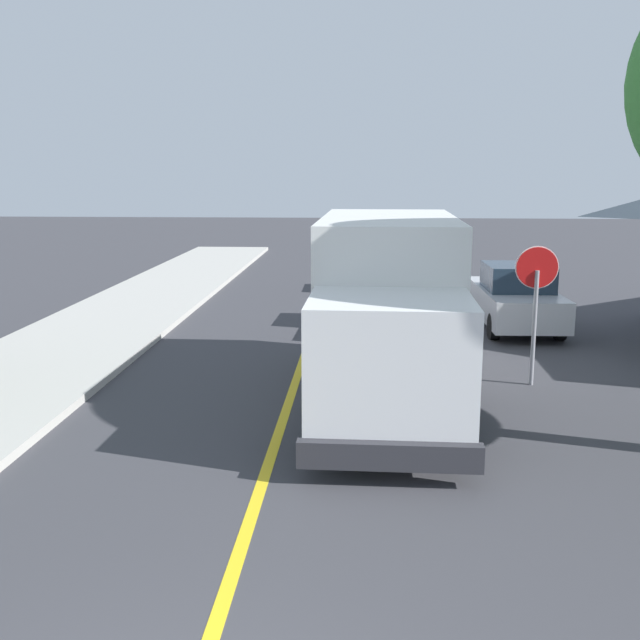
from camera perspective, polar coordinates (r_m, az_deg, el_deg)
name	(u,v)px	position (r m, az deg, el deg)	size (l,w,h in m)	color
centre_line_yellow	(295,383)	(14.42, -1.92, -4.83)	(0.16, 56.00, 0.01)	gold
box_truck	(388,301)	(13.16, 5.23, 1.43)	(2.54, 7.23, 3.20)	silver
parked_car_near	(388,297)	(19.51, 5.25, 1.79)	(1.93, 4.45, 1.67)	silver
parked_car_mid	(393,269)	(25.03, 5.56, 3.92)	(1.86, 4.42, 1.67)	#B7B7BC
parked_van_across	(515,298)	(19.88, 14.68, 1.65)	(1.90, 4.44, 1.67)	#B7B7BC
stop_sign	(536,289)	(14.51, 16.16, 2.32)	(0.80, 0.10, 2.65)	gray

